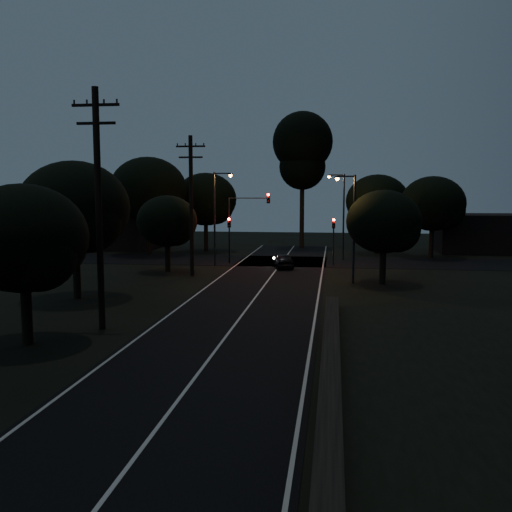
# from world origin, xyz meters

# --- Properties ---
(road_surface) EXTENTS (60.00, 70.00, 0.03)m
(road_surface) POSITION_xyz_m (0.00, 31.12, 0.01)
(road_surface) COLOR black
(road_surface) RESTS_ON ground
(retaining_wall) EXTENTS (6.93, 26.00, 1.60)m
(retaining_wall) POSITION_xyz_m (7.74, 3.00, 0.62)
(retaining_wall) COLOR black
(retaining_wall) RESTS_ON ground
(utility_pole_mid) EXTENTS (2.20, 0.30, 11.00)m
(utility_pole_mid) POSITION_xyz_m (-6.00, 15.00, 5.74)
(utility_pole_mid) COLOR black
(utility_pole_mid) RESTS_ON ground
(utility_pole_far) EXTENTS (2.20, 0.30, 10.50)m
(utility_pole_far) POSITION_xyz_m (-6.00, 32.00, 5.48)
(utility_pole_far) COLOR black
(utility_pole_far) RESTS_ON ground
(tree_left_b) EXTENTS (5.26, 5.26, 6.69)m
(tree_left_b) POSITION_xyz_m (-7.81, 11.89, 4.34)
(tree_left_b) COLOR black
(tree_left_b) RESTS_ON ground
(tree_left_c) EXTENTS (6.46, 6.46, 8.17)m
(tree_left_c) POSITION_xyz_m (-10.27, 21.87, 5.28)
(tree_left_c) COLOR black
(tree_left_c) RESTS_ON ground
(tree_left_d) EXTENTS (4.79, 4.79, 6.08)m
(tree_left_d) POSITION_xyz_m (-8.33, 33.90, 3.94)
(tree_left_d) COLOR black
(tree_left_d) RESTS_ON ground
(tree_far_nw) EXTENTS (6.61, 6.61, 8.38)m
(tree_far_nw) POSITION_xyz_m (-8.77, 49.87, 5.42)
(tree_far_nw) COLOR black
(tree_far_nw) RESTS_ON ground
(tree_far_w) EXTENTS (7.73, 7.73, 9.85)m
(tree_far_w) POSITION_xyz_m (-13.73, 45.84, 6.41)
(tree_far_w) COLOR black
(tree_far_w) RESTS_ON ground
(tree_far_ne) EXTENTS (6.43, 6.43, 8.13)m
(tree_far_ne) POSITION_xyz_m (9.23, 49.87, 5.26)
(tree_far_ne) COLOR black
(tree_far_ne) RESTS_ON ground
(tree_far_e) EXTENTS (6.19, 6.19, 7.86)m
(tree_far_e) POSITION_xyz_m (14.22, 46.87, 5.09)
(tree_far_e) COLOR black
(tree_far_e) RESTS_ON ground
(tree_right_a) EXTENTS (5.11, 5.11, 6.49)m
(tree_right_a) POSITION_xyz_m (8.18, 29.90, 4.21)
(tree_right_a) COLOR black
(tree_right_a) RESTS_ON ground
(tall_pine) EXTENTS (6.73, 6.73, 15.29)m
(tall_pine) POSITION_xyz_m (1.00, 55.00, 11.02)
(tall_pine) COLOR black
(tall_pine) RESTS_ON ground
(building_left) EXTENTS (10.00, 8.00, 4.40)m
(building_left) POSITION_xyz_m (-20.00, 52.00, 2.20)
(building_left) COLOR black
(building_left) RESTS_ON ground
(building_right) EXTENTS (9.00, 7.00, 4.00)m
(building_right) POSITION_xyz_m (20.00, 53.00, 2.00)
(building_right) COLOR black
(building_right) RESTS_ON ground
(signal_left) EXTENTS (0.28, 0.35, 4.10)m
(signal_left) POSITION_xyz_m (-4.60, 39.99, 2.84)
(signal_left) COLOR black
(signal_left) RESTS_ON ground
(signal_right) EXTENTS (0.28, 0.35, 4.10)m
(signal_right) POSITION_xyz_m (4.60, 39.99, 2.84)
(signal_right) COLOR black
(signal_right) RESTS_ON ground
(signal_mast) EXTENTS (3.70, 0.35, 6.25)m
(signal_mast) POSITION_xyz_m (-2.91, 39.99, 4.34)
(signal_mast) COLOR black
(signal_mast) RESTS_ON ground
(streetlight_a) EXTENTS (1.66, 0.26, 8.00)m
(streetlight_a) POSITION_xyz_m (-5.31, 38.00, 4.64)
(streetlight_a) COLOR black
(streetlight_a) RESTS_ON ground
(streetlight_b) EXTENTS (1.66, 0.26, 8.00)m
(streetlight_b) POSITION_xyz_m (5.31, 44.00, 4.64)
(streetlight_b) COLOR black
(streetlight_b) RESTS_ON ground
(streetlight_c) EXTENTS (1.46, 0.26, 7.50)m
(streetlight_c) POSITION_xyz_m (5.83, 30.00, 4.35)
(streetlight_c) COLOR black
(streetlight_c) RESTS_ON ground
(car) EXTENTS (2.21, 3.88, 1.24)m
(car) POSITION_xyz_m (0.47, 37.37, 0.62)
(car) COLOR black
(car) RESTS_ON ground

